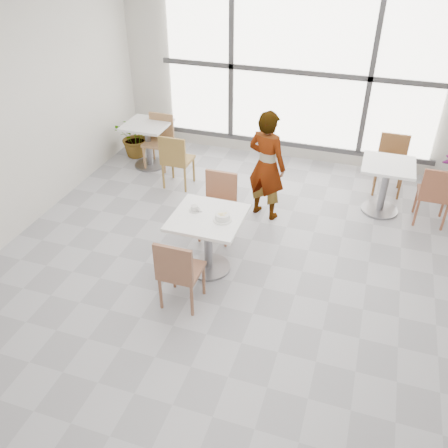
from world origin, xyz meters
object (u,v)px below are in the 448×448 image
(bg_chair_right_near, at_px, (435,193))
(bg_chair_left_near, at_px, (176,158))
(chair_near, at_px, (178,270))
(bg_chair_right_far, at_px, (391,160))
(bg_table_right, at_px, (385,181))
(plant_left, at_px, (136,136))
(person, at_px, (267,166))
(bg_chair_left_far, at_px, (160,137))
(main_table, at_px, (208,233))
(bg_table_left, at_px, (148,139))
(oatmeal_bowl, at_px, (222,217))
(chair_far, at_px, (219,201))
(coffee_cup, at_px, (195,209))

(bg_chair_right_near, bearing_deg, bg_chair_left_near, 1.87)
(chair_near, height_order, bg_chair_right_far, same)
(bg_table_right, relative_size, plant_left, 1.03)
(person, xyz_separation_m, bg_chair_left_near, (-1.48, 0.34, -0.27))
(chair_near, xyz_separation_m, person, (0.41, 2.10, 0.27))
(person, distance_m, bg_chair_left_far, 2.28)
(person, bearing_deg, bg_table_right, -139.92)
(bg_table_right, distance_m, bg_chair_left_near, 3.06)
(main_table, relative_size, bg_table_left, 1.07)
(oatmeal_bowl, height_order, bg_chair_left_near, bg_chair_left_near)
(main_table, relative_size, bg_chair_right_near, 0.92)
(oatmeal_bowl, relative_size, bg_chair_right_near, 0.24)
(chair_far, bearing_deg, plant_left, 139.49)
(bg_chair_left_near, distance_m, bg_chair_right_far, 3.24)
(bg_chair_left_far, bearing_deg, person, -25.54)
(person, bearing_deg, main_table, 95.09)
(chair_far, xyz_separation_m, bg_chair_left_far, (-1.58, 1.62, 0.00))
(main_table, distance_m, bg_table_right, 2.76)
(coffee_cup, xyz_separation_m, plant_left, (-2.06, 2.50, -0.42))
(plant_left, bearing_deg, coffee_cup, -50.45)
(bg_chair_right_far, bearing_deg, person, -141.30)
(chair_near, relative_size, bg_chair_left_near, 1.00)
(chair_far, xyz_separation_m, person, (0.46, 0.65, 0.27))
(chair_far, relative_size, bg_chair_right_near, 1.00)
(bg_chair_right_near, bearing_deg, oatmeal_bowl, 38.58)
(coffee_cup, xyz_separation_m, bg_chair_right_near, (2.72, 1.79, -0.28))
(bg_chair_right_far, bearing_deg, plant_left, -178.21)
(chair_far, bearing_deg, bg_table_right, 31.89)
(chair_near, relative_size, oatmeal_bowl, 4.14)
(bg_chair_left_far, relative_size, bg_chair_right_far, 1.00)
(main_table, height_order, bg_chair_right_near, bg_chair_right_near)
(bg_table_left, height_order, bg_chair_right_near, bg_chair_right_near)
(main_table, bearing_deg, bg_chair_left_far, 125.73)
(person, xyz_separation_m, bg_chair_right_far, (1.62, 1.29, -0.27))
(oatmeal_bowl, distance_m, plant_left, 3.57)
(bg_table_left, bearing_deg, main_table, -50.57)
(chair_near, xyz_separation_m, plant_left, (-2.17, 3.27, -0.14))
(person, distance_m, bg_chair_right_far, 2.09)
(chair_near, bearing_deg, person, -101.11)
(coffee_cup, height_order, person, person)
(chair_near, bearing_deg, chair_far, -88.11)
(coffee_cup, bearing_deg, bg_chair_right_near, 33.41)
(bg_table_right, distance_m, bg_chair_right_near, 0.66)
(coffee_cup, xyz_separation_m, bg_table_left, (-1.69, 2.22, -0.29))
(chair_near, xyz_separation_m, coffee_cup, (-0.10, 0.77, 0.28))
(bg_chair_left_near, bearing_deg, bg_table_right, -174.88)
(chair_far, relative_size, bg_table_left, 1.16)
(bg_table_right, bearing_deg, chair_near, -126.02)
(main_table, distance_m, coffee_cup, 0.32)
(bg_chair_left_far, bearing_deg, plant_left, 160.84)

